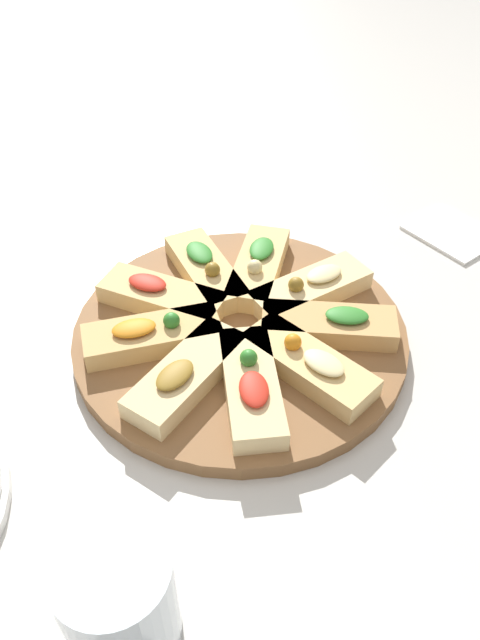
{
  "coord_description": "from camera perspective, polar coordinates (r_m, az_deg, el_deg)",
  "views": [
    {
      "loc": [
        -0.26,
        0.39,
        0.46
      ],
      "look_at": [
        0.0,
        0.0,
        0.03
      ],
      "focal_mm": 35.0,
      "sensor_mm": 36.0,
      "label": 1
    }
  ],
  "objects": [
    {
      "name": "focaccia_slice_5",
      "position": [
        0.63,
        -8.04,
        -1.37
      ],
      "size": [
        0.13,
        0.13,
        0.04
      ],
      "color": "tan",
      "rests_on": "serving_board"
    },
    {
      "name": "focaccia_slice_1",
      "position": [
        0.68,
        6.47,
        2.86
      ],
      "size": [
        0.1,
        0.14,
        0.04
      ],
      "color": "#E5C689",
      "rests_on": "serving_board"
    },
    {
      "name": "focaccia_slice_2",
      "position": [
        0.71,
        1.69,
        4.92
      ],
      "size": [
        0.09,
        0.14,
        0.04
      ],
      "color": "#DBB775",
      "rests_on": "serving_board"
    },
    {
      "name": "napkin_stack",
      "position": [
        0.85,
        18.91,
        7.65
      ],
      "size": [
        0.13,
        0.12,
        0.01
      ],
      "primitive_type": "cube",
      "rotation": [
        0.0,
        0.0,
        -0.33
      ],
      "color": "white",
      "rests_on": "ground_plane"
    },
    {
      "name": "focaccia_slice_3",
      "position": [
        0.7,
        -3.17,
        4.6
      ],
      "size": [
        0.14,
        0.11,
        0.04
      ],
      "color": "#DBB775",
      "rests_on": "serving_board"
    },
    {
      "name": "focaccia_slice_7",
      "position": [
        0.57,
        1.04,
        -5.97
      ],
      "size": [
        0.12,
        0.13,
        0.04
      ],
      "color": "#E5C689",
      "rests_on": "serving_board"
    },
    {
      "name": "focaccia_slice_0",
      "position": [
        0.64,
        8.2,
        -0.42
      ],
      "size": [
        0.14,
        0.11,
        0.03
      ],
      "color": "tan",
      "rests_on": "serving_board"
    },
    {
      "name": "focaccia_slice_8",
      "position": [
        0.6,
        6.29,
        -4.0
      ],
      "size": [
        0.14,
        0.07,
        0.04
      ],
      "color": "#DBB775",
      "rests_on": "serving_board"
    },
    {
      "name": "water_glass",
      "position": [
        0.45,
        -11.02,
        -23.94
      ],
      "size": [
        0.08,
        0.08,
        0.09
      ],
      "primitive_type": "cylinder",
      "color": "silver",
      "rests_on": "ground_plane"
    },
    {
      "name": "focaccia_slice_4",
      "position": [
        0.67,
        -7.18,
        2.16
      ],
      "size": [
        0.14,
        0.07,
        0.03
      ],
      "color": "#DBB775",
      "rests_on": "serving_board"
    },
    {
      "name": "ground_plane",
      "position": [
        0.66,
        -0.0,
        -1.76
      ],
      "size": [
        3.0,
        3.0,
        0.0
      ],
      "primitive_type": "plane",
      "color": "beige"
    },
    {
      "name": "focaccia_slice_6",
      "position": [
        0.59,
        -5.03,
        -4.92
      ],
      "size": [
        0.05,
        0.14,
        0.03
      ],
      "color": "#E5C689",
      "rests_on": "serving_board"
    },
    {
      "name": "serving_board",
      "position": [
        0.65,
        -0.0,
        -1.25
      ],
      "size": [
        0.34,
        0.34,
        0.02
      ],
      "primitive_type": "cylinder",
      "color": "brown",
      "rests_on": "ground_plane"
    }
  ]
}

